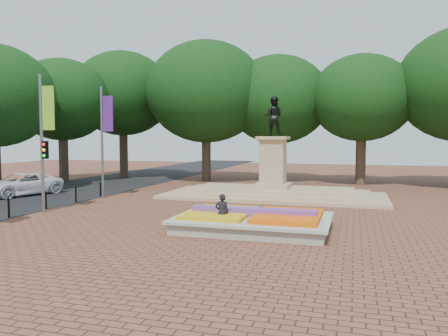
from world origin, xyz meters
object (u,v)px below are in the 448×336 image
object	(u,v)px
flower_bed	(254,221)
pedestrian	(222,213)
monument	(273,184)
van	(20,185)

from	to	relation	value
flower_bed	pedestrian	bearing A→B (deg)	-149.46
monument	pedestrian	bearing A→B (deg)	-90.78
van	pedestrian	xyz separation A→B (m)	(15.93, -6.66, 0.04)
pedestrian	flower_bed	bearing A→B (deg)	-165.60
flower_bed	monument	xyz separation A→B (m)	(-1.03, 10.00, 0.50)
van	pedestrian	world-z (taller)	pedestrian
monument	pedestrian	size ratio (longest dim) A/B	9.03
pedestrian	van	bearing A→B (deg)	-38.83
flower_bed	van	xyz separation A→B (m)	(-17.10, 5.96, 0.36)
monument	pedestrian	xyz separation A→B (m)	(-0.15, -10.69, -0.11)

